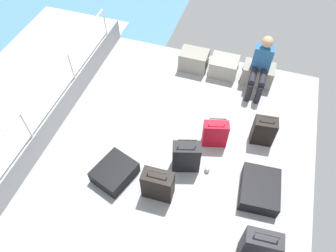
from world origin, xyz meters
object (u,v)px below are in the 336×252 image
(cargo_crate_0, at_px, (194,60))
(suitcase_3, at_px, (264,131))
(cargo_crate_1, at_px, (224,66))
(passenger_seated, at_px, (261,65))
(paper_cup, at_px, (207,169))
(suitcase_2, at_px, (215,134))
(suitcase_7, at_px, (115,172))
(suitcase_8, at_px, (260,189))
(suitcase_1, at_px, (260,247))
(cargo_crate_2, at_px, (258,74))
(suitcase_5, at_px, (158,185))
(suitcase_4, at_px, (186,157))

(cargo_crate_0, bearing_deg, suitcase_3, -42.21)
(suitcase_3, bearing_deg, cargo_crate_1, 123.44)
(passenger_seated, relative_size, suitcase_3, 1.74)
(suitcase_3, distance_m, paper_cup, 1.15)
(cargo_crate_0, relative_size, suitcase_2, 0.90)
(cargo_crate_0, relative_size, passenger_seated, 0.54)
(suitcase_3, height_order, suitcase_7, suitcase_3)
(passenger_seated, xyz_separation_m, suitcase_8, (0.39, -2.24, -0.46))
(suitcase_1, relative_size, suitcase_7, 1.05)
(cargo_crate_2, distance_m, suitcase_5, 3.09)
(cargo_crate_0, height_order, suitcase_5, suitcase_5)
(cargo_crate_0, xyz_separation_m, suitcase_1, (1.76, -3.37, 0.13))
(suitcase_3, bearing_deg, cargo_crate_0, 137.79)
(cargo_crate_2, height_order, suitcase_8, cargo_crate_2)
(cargo_crate_1, height_order, suitcase_5, suitcase_5)
(cargo_crate_1, bearing_deg, cargo_crate_0, -177.82)
(cargo_crate_2, xyz_separation_m, suitcase_7, (-1.80, -2.83, -0.08))
(suitcase_2, distance_m, suitcase_7, 1.74)
(cargo_crate_0, bearing_deg, cargo_crate_2, -0.63)
(suitcase_5, bearing_deg, suitcase_4, 65.88)
(passenger_seated, height_order, suitcase_4, passenger_seated)
(cargo_crate_1, xyz_separation_m, paper_cup, (0.23, -2.32, -0.13))
(suitcase_7, relative_size, paper_cup, 7.47)
(passenger_seated, bearing_deg, suitcase_2, -106.92)
(cargo_crate_1, distance_m, suitcase_3, 1.74)
(cargo_crate_0, xyz_separation_m, suitcase_5, (0.24, -2.92, 0.08))
(cargo_crate_0, distance_m, suitcase_2, 1.92)
(suitcase_7, xyz_separation_m, suitcase_8, (2.19, 0.40, 0.01))
(suitcase_7, height_order, paper_cup, suitcase_7)
(passenger_seated, relative_size, suitcase_8, 1.48)
(suitcase_1, bearing_deg, suitcase_8, 94.85)
(passenger_seated, bearing_deg, cargo_crate_2, 90.00)
(cargo_crate_0, bearing_deg, suitcase_1, -62.43)
(cargo_crate_1, height_order, suitcase_8, cargo_crate_1)
(suitcase_2, height_order, suitcase_3, suitcase_2)
(suitcase_3, bearing_deg, suitcase_5, -132.05)
(cargo_crate_0, relative_size, suitcase_3, 0.93)
(cargo_crate_1, xyz_separation_m, suitcase_7, (-1.12, -2.87, -0.06))
(cargo_crate_1, relative_size, suitcase_4, 0.77)
(cargo_crate_2, xyz_separation_m, suitcase_4, (-0.80, -2.32, 0.09))
(passenger_seated, relative_size, suitcase_1, 1.40)
(passenger_seated, distance_m, suitcase_7, 3.23)
(suitcase_5, bearing_deg, suitcase_2, 63.49)
(suitcase_3, xyz_separation_m, paper_cup, (-0.73, -0.87, -0.21))
(suitcase_2, height_order, suitcase_4, suitcase_4)
(suitcase_3, xyz_separation_m, suitcase_4, (-1.08, -0.90, 0.03))
(suitcase_4, bearing_deg, suitcase_2, 61.24)
(cargo_crate_2, bearing_deg, cargo_crate_1, 176.81)
(cargo_crate_0, height_order, suitcase_8, cargo_crate_0)
(suitcase_3, relative_size, suitcase_7, 0.84)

